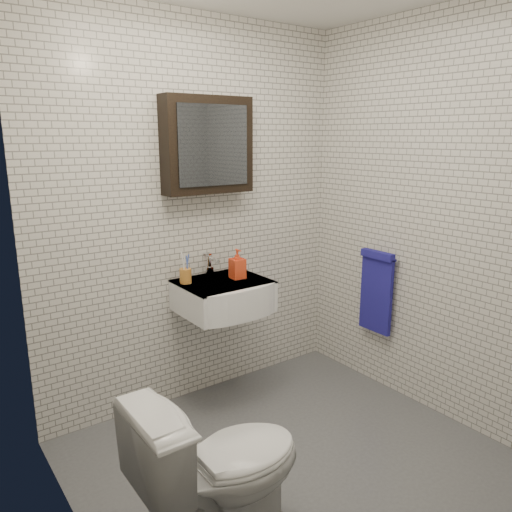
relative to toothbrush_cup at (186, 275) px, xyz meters
name	(u,v)px	position (x,y,z in m)	size (l,w,h in m)	color
ground	(292,460)	(0.16, -0.87, -0.90)	(2.20, 2.00, 0.01)	#4E5056
room_shell	(297,198)	(0.16, -0.87, 0.56)	(2.22, 2.02, 2.51)	silver
washbasin	(226,296)	(0.21, -0.14, -0.15)	(0.55, 0.50, 0.20)	white
faucet	(210,266)	(0.21, 0.06, 0.02)	(0.06, 0.20, 0.15)	silver
mirror_cabinet	(208,145)	(0.21, 0.05, 0.80)	(0.60, 0.15, 0.60)	black
towel_rail	(376,288)	(1.21, -0.52, -0.18)	(0.09, 0.30, 0.58)	silver
toothbrush_cup	(186,275)	(0.00, 0.00, 0.00)	(0.09, 0.09, 0.21)	#BD7A2F
soap_bottle	(237,264)	(0.33, -0.10, 0.05)	(0.09, 0.09, 0.19)	orange
toilet	(220,469)	(-0.46, -1.13, -0.52)	(0.43, 0.75, 0.76)	white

